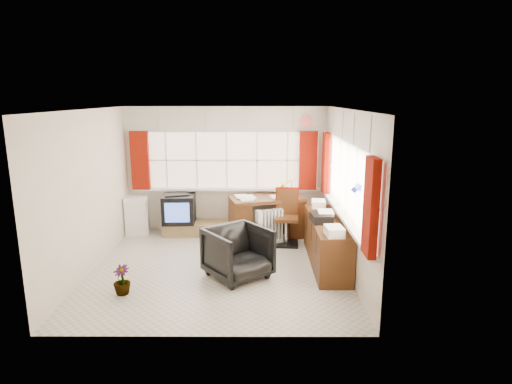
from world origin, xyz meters
TOP-DOWN VIEW (x-y plane):
  - ground at (0.00, 0.00)m, footprint 4.00×4.00m
  - room_walls at (0.00, 0.00)m, footprint 4.00×4.00m
  - window_back at (0.00, 1.94)m, footprint 3.70×0.12m
  - window_right at (1.94, 0.00)m, footprint 0.12×3.70m
  - curtains at (0.92, 0.93)m, footprint 3.83×3.83m
  - overhead_cabinets at (0.98, 0.98)m, footprint 3.98×3.98m
  - desk at (0.79, 1.55)m, footprint 1.52×1.03m
  - desk_lamp at (1.25, 1.45)m, footprint 0.16×0.14m
  - task_chair at (1.15, 1.22)m, footprint 0.47×0.49m
  - office_chair at (0.31, -0.34)m, footprint 1.18×1.18m
  - radiator at (0.85, 1.13)m, footprint 0.48×0.32m
  - credenza at (1.73, 0.20)m, footprint 0.50×2.00m
  - file_tray at (1.61, 0.09)m, footprint 0.34×0.42m
  - tv_bench at (-0.55, 1.72)m, footprint 1.40×0.50m
  - crt_tv at (-0.94, 1.70)m, footprint 0.64×0.60m
  - hifi_stack at (-0.98, 1.71)m, footprint 0.63×0.48m
  - mini_fridge at (-1.80, 1.80)m, footprint 0.52×0.52m
  - spray_bottle_a at (-0.73, 1.61)m, footprint 0.14×0.14m
  - spray_bottle_b at (0.22, 1.22)m, footprint 0.11×0.11m
  - flower_vase at (-1.27, -0.92)m, footprint 0.30×0.30m

SIDE VIEW (x-z plane):
  - ground at x=0.00m, z-range 0.00..0.00m
  - spray_bottle_b at x=0.22m, z-range 0.00..0.19m
  - tv_bench at x=-0.55m, z-range 0.00..0.25m
  - spray_bottle_a at x=-0.73m, z-range 0.00..0.29m
  - flower_vase at x=-1.27m, z-range 0.00..0.42m
  - radiator at x=0.85m, z-range -0.06..0.60m
  - mini_fridge at x=-1.80m, z-range 0.00..0.75m
  - credenza at x=1.73m, z-range -0.04..0.81m
  - office_chair at x=0.31m, z-range 0.00..0.78m
  - desk at x=0.79m, z-range 0.03..0.86m
  - hifi_stack at x=-0.98m, z-range 0.23..0.81m
  - crt_tv at x=-0.94m, z-range 0.25..0.81m
  - task_chair at x=1.15m, z-range 0.03..1.08m
  - file_tray at x=1.61m, z-range 0.75..0.88m
  - window_back at x=0.00m, z-range -0.85..2.75m
  - window_right at x=1.94m, z-range -0.85..2.75m
  - desk_lamp at x=1.25m, z-range 0.88..1.27m
  - curtains at x=0.92m, z-range 0.88..2.03m
  - room_walls at x=0.00m, z-range -0.50..3.50m
  - overhead_cabinets at x=0.98m, z-range 2.01..2.49m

